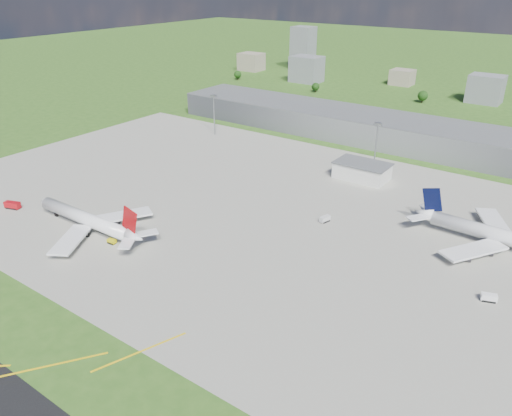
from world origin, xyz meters
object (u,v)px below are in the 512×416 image
Objects in this scene: airliner_red_twin at (89,221)px; van_white_far at (489,298)px; fire_truck at (13,205)px; van_white_near at (325,219)px; tug_yellow at (112,242)px; airliner_blue_quad at (508,238)px.

van_white_far is (143.49, 43.43, -3.40)m from airliner_red_twin.
van_white_near is (119.60, 69.37, -0.31)m from fire_truck.
van_white_near is at bearing -139.93° from airliner_red_twin.
fire_truck is at bearing 178.56° from tug_yellow.
van_white_near reaches higher than tug_yellow.
airliner_red_twin is at bearing -10.77° from fire_truck.
van_white_near is 1.00× the size of van_white_far.
airliner_blue_quad is 206.78m from fire_truck.
airliner_red_twin is 0.92× the size of airliner_blue_quad.
airliner_red_twin is 163.07m from airliner_blue_quad.
fire_truck reaches higher than tug_yellow.
airliner_blue_quad is 151.10m from tug_yellow.
tug_yellow is 87.13m from van_white_near.
airliner_red_twin is 149.96m from van_white_far.
fire_truck is (-186.80, -88.61, -3.46)m from airliner_blue_quad.
airliner_blue_quad reaches higher than fire_truck.
van_white_far is at bearing -90.23° from van_white_near.
fire_truck is 195.81m from van_white_far.
fire_truck is (-45.79, -6.70, -3.08)m from airliner_red_twin.
airliner_red_twin is at bearing -147.75° from airliner_blue_quad.
van_white_far is (128.07, 45.44, 0.36)m from tug_yellow.
airliner_red_twin reaches higher than tug_yellow.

